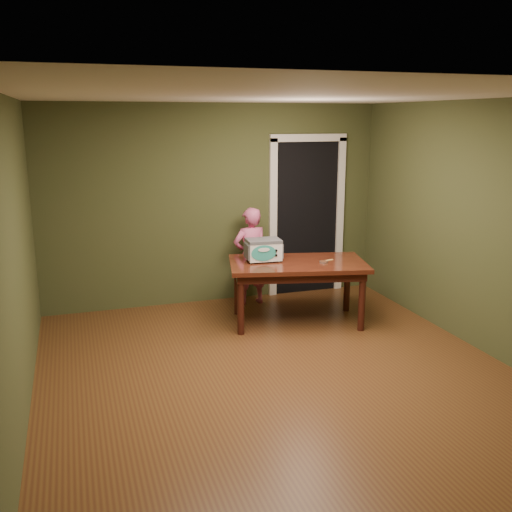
{
  "coord_description": "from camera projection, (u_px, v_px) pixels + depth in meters",
  "views": [
    {
      "loc": [
        -1.78,
        -4.72,
        2.41
      ],
      "look_at": [
        0.08,
        1.0,
        0.95
      ],
      "focal_mm": 40.0,
      "sensor_mm": 36.0,
      "label": 1
    }
  ],
  "objects": [
    {
      "name": "room_shell",
      "position": [
        282.0,
        199.0,
        5.06
      ],
      "size": [
        4.52,
        5.02,
        2.61
      ],
      "color": "#3D4323",
      "rests_on": "ground"
    },
    {
      "name": "floor",
      "position": [
        280.0,
        376.0,
        5.46
      ],
      "size": [
        5.0,
        5.0,
        0.0
      ],
      "primitive_type": "plane",
      "color": "#583719",
      "rests_on": "ground"
    },
    {
      "name": "doorway",
      "position": [
        298.0,
        215.0,
        8.17
      ],
      "size": [
        1.1,
        0.66,
        2.25
      ],
      "color": "black",
      "rests_on": "ground"
    },
    {
      "name": "spatula",
      "position": [
        327.0,
        260.0,
        6.8
      ],
      "size": [
        0.18,
        0.07,
        0.01
      ],
      "primitive_type": "cube",
      "rotation": [
        0.0,
        0.0,
        0.25
      ],
      "color": "#E0B361",
      "rests_on": "dining_table"
    },
    {
      "name": "baking_pan",
      "position": [
        324.0,
        262.0,
        6.7
      ],
      "size": [
        0.1,
        0.1,
        0.02
      ],
      "color": "silver",
      "rests_on": "dining_table"
    },
    {
      "name": "toy_oven",
      "position": [
        263.0,
        249.0,
        6.77
      ],
      "size": [
        0.44,
        0.32,
        0.26
      ],
      "rotation": [
        0.0,
        0.0,
        -0.07
      ],
      "color": "#4C4F54",
      "rests_on": "dining_table"
    },
    {
      "name": "child",
      "position": [
        250.0,
        256.0,
        7.46
      ],
      "size": [
        0.5,
        0.36,
        1.29
      ],
      "primitive_type": "imported",
      "rotation": [
        0.0,
        0.0,
        3.25
      ],
      "color": "#D7588B",
      "rests_on": "floor"
    },
    {
      "name": "dining_table",
      "position": [
        297.0,
        270.0,
        6.77
      ],
      "size": [
        1.76,
        1.24,
        0.75
      ],
      "rotation": [
        0.0,
        0.0,
        -0.23
      ],
      "color": "#38160C",
      "rests_on": "floor"
    }
  ]
}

